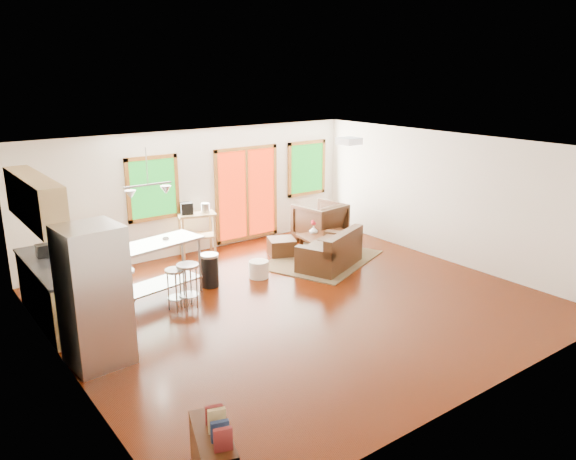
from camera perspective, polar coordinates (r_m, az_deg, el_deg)
floor at (r=9.54m, az=1.08°, el=-7.41°), size 7.50×7.00×0.02m
ceiling at (r=8.82m, az=1.17°, el=8.39°), size 7.50×7.00×0.02m
back_wall at (r=11.98m, az=-9.20°, el=3.89°), size 7.50×0.02×2.60m
left_wall at (r=7.52m, az=-22.27°, el=-4.53°), size 0.02×7.00×2.60m
right_wall at (r=11.70m, az=15.89°, el=3.19°), size 0.02×7.00×2.60m
front_wall at (r=6.81m, az=19.57°, el=-6.37°), size 7.50×0.02×2.60m
window_left at (r=11.48m, az=-13.56°, el=4.14°), size 1.10×0.05×1.30m
french_doors at (r=12.56m, az=-4.20°, el=3.69°), size 1.60×0.05×2.10m
window_right at (r=13.45m, az=1.92°, el=6.29°), size 1.10×0.05×1.30m
rug at (r=11.56m, az=3.41°, el=-3.00°), size 2.79×2.50×0.02m
loveseat at (r=11.09m, az=4.42°, el=-2.31°), size 1.61×1.28×0.75m
coffee_table at (r=11.78m, az=3.92°, el=-0.75°), size 1.21×0.84×0.45m
armchair at (r=12.69m, az=3.25°, el=1.00°), size 1.06×1.01×0.98m
ottoman at (r=11.80m, az=-0.65°, el=-1.73°), size 0.71×0.71×0.36m
pouf at (r=10.57m, az=-2.99°, el=-4.00°), size 0.48×0.48×0.32m
vase at (r=11.86m, az=2.60°, el=0.05°), size 0.22×0.23×0.31m
book at (r=11.85m, az=3.91°, el=0.13°), size 0.20×0.06×0.27m
cabinets at (r=9.27m, az=-23.13°, el=-3.25°), size 0.64×2.24×2.30m
refrigerator at (r=7.76m, az=-19.04°, el=-6.34°), size 0.83×0.80×1.90m
island at (r=9.67m, az=-13.26°, el=-3.04°), size 1.69×0.92×1.01m
cup at (r=9.73m, az=-12.31°, el=-0.92°), size 0.13×0.12×0.11m
bar_stool_a at (r=9.25m, az=-16.35°, el=-5.07°), size 0.46×0.46×0.75m
bar_stool_b at (r=9.25m, az=-11.34°, el=-4.97°), size 0.42×0.42×0.70m
bar_stool_c at (r=9.25m, az=-10.13°, el=-4.58°), size 0.37×0.37×0.76m
trash_can at (r=10.20m, az=-7.96°, el=-4.04°), size 0.37×0.37×0.61m
kitchen_cart at (r=11.75m, az=-9.39°, el=1.09°), size 0.86×0.68×1.16m
ceiling_flush at (r=10.31m, az=6.24°, el=8.98°), size 0.35×0.35×0.12m
pendant_light at (r=9.29m, az=-13.99°, el=3.85°), size 0.80×0.18×0.79m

